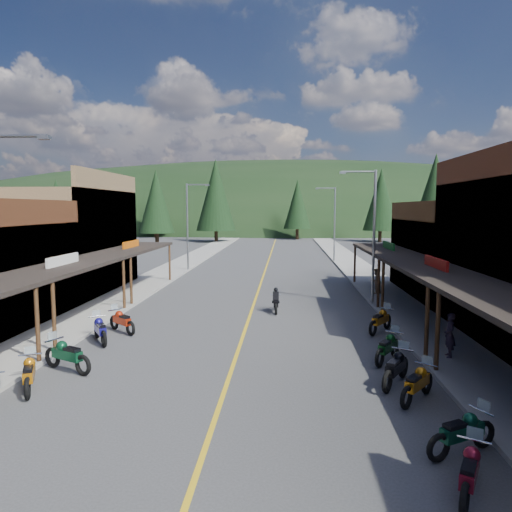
% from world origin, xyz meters
% --- Properties ---
extents(ground, '(220.00, 220.00, 0.00)m').
position_xyz_m(ground, '(0.00, 0.00, 0.00)').
color(ground, '#38383A').
rests_on(ground, ground).
extents(centerline, '(0.15, 90.00, 0.01)m').
position_xyz_m(centerline, '(0.00, 20.00, 0.01)').
color(centerline, gold).
rests_on(centerline, ground).
extents(sidewalk_west, '(3.40, 94.00, 0.15)m').
position_xyz_m(sidewalk_west, '(-8.70, 20.00, 0.07)').
color(sidewalk_west, gray).
rests_on(sidewalk_west, ground).
extents(sidewalk_east, '(3.40, 94.00, 0.15)m').
position_xyz_m(sidewalk_east, '(8.70, 20.00, 0.07)').
color(sidewalk_east, gray).
rests_on(sidewalk_east, ground).
extents(shop_west_3, '(10.90, 10.20, 8.20)m').
position_xyz_m(shop_west_3, '(-13.78, 11.30, 3.52)').
color(shop_west_3, brown).
rests_on(shop_west_3, ground).
extents(shop_east_3, '(10.90, 10.20, 6.20)m').
position_xyz_m(shop_east_3, '(13.75, 11.30, 2.53)').
color(shop_east_3, '#4C2D16').
rests_on(shop_east_3, ground).
extents(streetlight_1, '(2.16, 0.18, 8.00)m').
position_xyz_m(streetlight_1, '(-6.95, 22.00, 4.46)').
color(streetlight_1, gray).
rests_on(streetlight_1, ground).
extents(streetlight_2, '(2.16, 0.18, 8.00)m').
position_xyz_m(streetlight_2, '(6.95, 8.00, 4.46)').
color(streetlight_2, gray).
rests_on(streetlight_2, ground).
extents(streetlight_3, '(2.16, 0.18, 8.00)m').
position_xyz_m(streetlight_3, '(6.95, 30.00, 4.46)').
color(streetlight_3, gray).
rests_on(streetlight_3, ground).
extents(ridge_hill, '(310.00, 140.00, 60.00)m').
position_xyz_m(ridge_hill, '(0.00, 135.00, 0.00)').
color(ridge_hill, black).
rests_on(ridge_hill, ground).
extents(pine_0, '(5.04, 5.04, 11.00)m').
position_xyz_m(pine_0, '(-40.00, 62.00, 6.48)').
color(pine_0, black).
rests_on(pine_0, ground).
extents(pine_1, '(5.88, 5.88, 12.50)m').
position_xyz_m(pine_1, '(-24.00, 70.00, 7.24)').
color(pine_1, black).
rests_on(pine_1, ground).
extents(pine_2, '(6.72, 6.72, 14.00)m').
position_xyz_m(pine_2, '(-10.00, 58.00, 7.99)').
color(pine_2, black).
rests_on(pine_2, ground).
extents(pine_3, '(5.04, 5.04, 11.00)m').
position_xyz_m(pine_3, '(4.00, 66.00, 6.48)').
color(pine_3, black).
rests_on(pine_3, ground).
extents(pine_4, '(5.88, 5.88, 12.50)m').
position_xyz_m(pine_4, '(18.00, 60.00, 7.24)').
color(pine_4, black).
rests_on(pine_4, ground).
extents(pine_5, '(6.72, 6.72, 14.00)m').
position_xyz_m(pine_5, '(34.00, 72.00, 7.99)').
color(pine_5, black).
rests_on(pine_5, ground).
extents(pine_7, '(5.88, 5.88, 12.50)m').
position_xyz_m(pine_7, '(-32.00, 76.00, 7.24)').
color(pine_7, black).
rests_on(pine_7, ground).
extents(pine_8, '(4.48, 4.48, 10.00)m').
position_xyz_m(pine_8, '(-22.00, 40.00, 5.98)').
color(pine_8, black).
rests_on(pine_8, ground).
extents(pine_9, '(4.93, 4.93, 10.80)m').
position_xyz_m(pine_9, '(24.00, 45.00, 6.38)').
color(pine_9, black).
rests_on(pine_9, ground).
extents(pine_10, '(5.38, 5.38, 11.60)m').
position_xyz_m(pine_10, '(-18.00, 50.00, 6.78)').
color(pine_10, black).
rests_on(pine_10, ground).
extents(pine_11, '(5.82, 5.82, 12.40)m').
position_xyz_m(pine_11, '(20.00, 38.00, 7.19)').
color(pine_11, black).
rests_on(pine_11, ground).
extents(bike_west_5, '(1.56, 2.22, 1.22)m').
position_xyz_m(bike_west_5, '(-6.18, -5.77, 0.61)').
color(bike_west_5, '#BA6A0D').
rests_on(bike_west_5, ground).
extents(bike_west_6, '(2.40, 1.70, 1.31)m').
position_xyz_m(bike_west_6, '(-5.79, -4.05, 0.66)').
color(bike_west_6, '#0C4024').
rests_on(bike_west_6, ground).
extents(bike_west_7, '(1.82, 2.24, 1.26)m').
position_xyz_m(bike_west_7, '(-6.05, -0.56, 0.63)').
color(bike_west_7, navy).
rests_on(bike_west_7, ground).
extents(bike_west_8, '(2.07, 1.93, 1.21)m').
position_xyz_m(bike_west_8, '(-5.68, 1.07, 0.61)').
color(bike_west_8, '#AC240C').
rests_on(bike_west_8, ground).
extents(bike_east_3, '(1.52, 2.08, 1.14)m').
position_xyz_m(bike_east_3, '(5.62, -10.37, 0.57)').
color(bike_east_3, maroon).
rests_on(bike_east_3, ground).
extents(bike_east_4, '(2.15, 1.60, 1.19)m').
position_xyz_m(bike_east_4, '(6.07, -8.77, 0.59)').
color(bike_east_4, '#0C3C28').
rests_on(bike_east_4, ground).
extents(bike_east_5, '(1.85, 2.08, 1.20)m').
position_xyz_m(bike_east_5, '(5.88, -5.78, 0.60)').
color(bike_east_5, '#A7620B').
rests_on(bike_east_5, ground).
extents(bike_east_6, '(1.80, 2.29, 1.28)m').
position_xyz_m(bike_east_6, '(5.53, -4.54, 0.64)').
color(bike_east_6, black).
rests_on(bike_east_6, ground).
extents(bike_east_7, '(1.79, 2.20, 1.23)m').
position_xyz_m(bike_east_7, '(5.78, -2.25, 0.62)').
color(bike_east_7, '#0B3913').
rests_on(bike_east_7, ground).
extents(bike_east_8, '(1.87, 2.21, 1.25)m').
position_xyz_m(bike_east_8, '(6.35, 1.91, 0.63)').
color(bike_east_8, '#AB620C').
rests_on(bike_east_8, ground).
extents(rider_on_bike, '(0.72, 1.92, 1.44)m').
position_xyz_m(rider_on_bike, '(1.38, 5.75, 0.58)').
color(rider_on_bike, black).
rests_on(rider_on_bike, ground).
extents(pedestrian_east_a, '(0.45, 0.64, 1.69)m').
position_xyz_m(pedestrian_east_a, '(8.15, -1.94, 1.00)').
color(pedestrian_east_a, '#2B2031').
rests_on(pedestrian_east_a, sidewalk_east).
extents(pedestrian_east_b, '(0.94, 0.81, 1.68)m').
position_xyz_m(pedestrian_east_b, '(7.88, 11.00, 0.99)').
color(pedestrian_east_b, brown).
rests_on(pedestrian_east_b, sidewalk_east).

